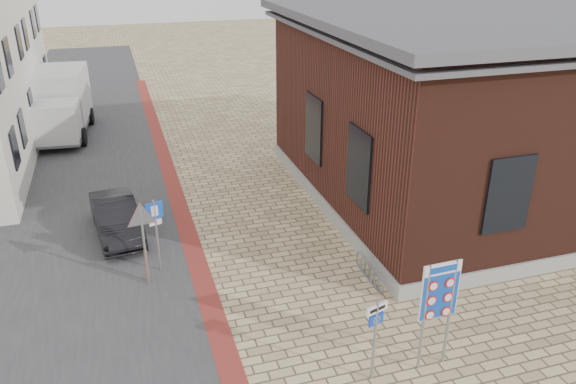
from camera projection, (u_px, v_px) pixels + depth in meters
ground at (308, 345)px, 13.73m from camera, size 120.00×120.00×0.00m
road_strip at (84, 159)px, 25.28m from camera, size 7.00×60.00×0.02m
curb_strip at (175, 193)px, 21.88m from camera, size 0.60×40.00×0.02m
brick_building at (476, 104)px, 20.82m from camera, size 13.00×13.00×6.80m
bike_rack at (370, 272)px, 16.25m from camera, size 0.08×1.80×0.60m
sedan at (116, 218)px, 18.61m from camera, size 1.78×3.95×1.26m
box_truck at (59, 104)px, 27.80m from camera, size 2.97×6.19×3.14m
border_sign at (440, 293)px, 12.29m from camera, size 0.94×0.09×2.76m
essen_sign at (375, 328)px, 12.12m from camera, size 0.56×0.20×2.13m
parking_sign at (156, 224)px, 16.15m from camera, size 0.50×0.20×2.33m
yield_sign at (142, 224)px, 15.34m from camera, size 0.91×0.16×2.56m
bollard at (147, 266)px, 16.07m from camera, size 0.11×0.11×1.02m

